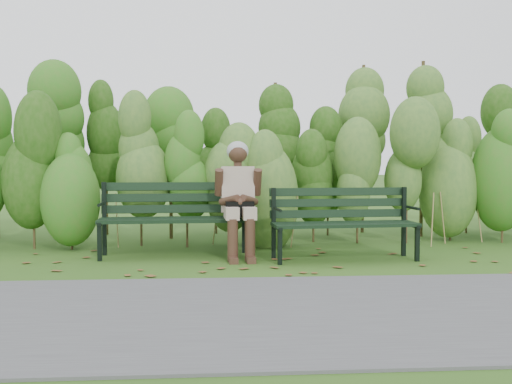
{
  "coord_description": "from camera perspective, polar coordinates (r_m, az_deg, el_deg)",
  "views": [
    {
      "loc": [
        -0.5,
        -6.47,
        1.11
      ],
      "look_at": [
        0.0,
        0.35,
        0.75
      ],
      "focal_mm": 42.0,
      "sensor_mm": 36.0,
      "label": 1
    }
  ],
  "objects": [
    {
      "name": "seated_woman",
      "position": [
        6.86,
        -1.66,
        -0.05
      ],
      "size": [
        0.55,
        0.8,
        1.34
      ],
      "color": "tan",
      "rests_on": "ground"
    },
    {
      "name": "bench_right",
      "position": [
        6.8,
        8.24,
        -2.38
      ],
      "size": [
        1.64,
        0.64,
        0.8
      ],
      "color": "black",
      "rests_on": "ground"
    },
    {
      "name": "footpath",
      "position": [
        4.44,
        2.48,
        -11.4
      ],
      "size": [
        60.0,
        2.5,
        0.01
      ],
      "primitive_type": "cube",
      "color": "#474749",
      "rests_on": "ground"
    },
    {
      "name": "bench_left",
      "position": [
        7.03,
        -7.73,
        -1.94
      ],
      "size": [
        1.74,
        0.63,
        0.86
      ],
      "color": "black",
      "rests_on": "ground"
    },
    {
      "name": "leaf_litter",
      "position": [
        6.48,
        -0.94,
        -6.82
      ],
      "size": [
        5.75,
        2.28,
        0.01
      ],
      "color": "brown",
      "rests_on": "ground"
    },
    {
      "name": "hedge_band",
      "position": [
        8.35,
        -0.77,
        4.03
      ],
      "size": [
        11.04,
        1.67,
        2.42
      ],
      "color": "#47381E",
      "rests_on": "ground"
    },
    {
      "name": "ground",
      "position": [
        6.58,
        0.23,
        -6.69
      ],
      "size": [
        80.0,
        80.0,
        0.0
      ],
      "primitive_type": "plane",
      "color": "#2C5319"
    }
  ]
}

